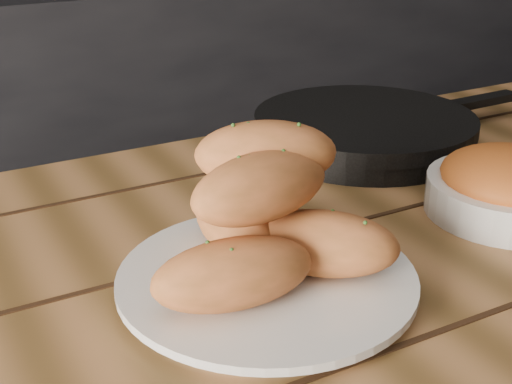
# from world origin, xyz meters

# --- Properties ---
(table) EXTENTS (1.60, 0.86, 0.75)m
(table) POSITION_xyz_m (0.31, 0.62, 0.65)
(table) COLOR #9A673A
(table) RESTS_ON ground
(plate) EXTENTS (0.27, 0.27, 0.02)m
(plate) POSITION_xyz_m (0.24, 0.65, 0.76)
(plate) COLOR white
(plate) RESTS_ON table
(bread_rolls) EXTENTS (0.24, 0.20, 0.13)m
(bread_rolls) POSITION_xyz_m (0.23, 0.65, 0.82)
(bread_rolls) COLOR #CA6938
(bread_rolls) RESTS_ON plate
(skillet) EXTENTS (0.44, 0.30, 0.05)m
(skillet) POSITION_xyz_m (0.54, 0.91, 0.77)
(skillet) COLOR black
(skillet) RESTS_ON table
(bowl) EXTENTS (0.18, 0.18, 0.07)m
(bowl) POSITION_xyz_m (0.55, 0.66, 0.78)
(bowl) COLOR white
(bowl) RESTS_ON table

